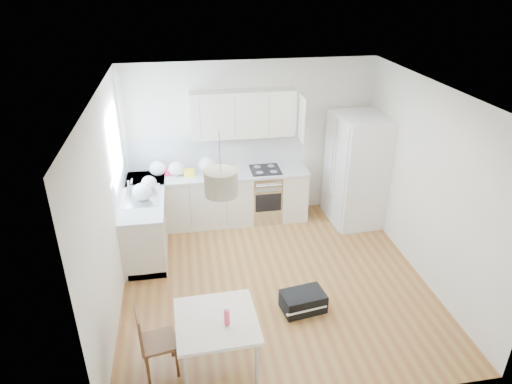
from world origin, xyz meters
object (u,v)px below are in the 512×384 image
Objects in this scene: gym_bag at (303,301)px; refrigerator at (357,170)px; dining_table at (217,324)px; dining_chair at (159,340)px.

refrigerator is at bearing 46.84° from gym_bag.
dining_table is at bearing -155.74° from gym_bag.
dining_chair is 1.58× the size of gym_bag.
refrigerator is 3.45× the size of gym_bag.
gym_bag is at bearing -127.53° from refrigerator.
gym_bag is at bearing 31.14° from dining_table.
dining_chair is (-0.62, 0.06, -0.18)m from dining_table.
dining_chair reaches higher than dining_table.
gym_bag is (1.17, 0.77, -0.48)m from dining_table.
refrigerator is 2.19× the size of dining_chair.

